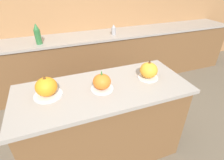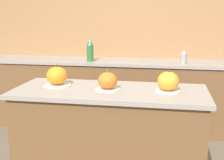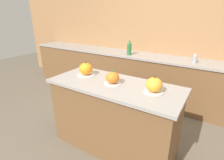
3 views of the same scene
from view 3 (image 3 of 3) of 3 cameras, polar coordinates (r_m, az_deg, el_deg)
The scene contains 9 objects.
ground_plane at distance 2.48m, azimuth 0.65°, elevation -20.40°, with size 12.00×12.00×0.00m, color #665B4C.
wall_back at distance 3.57m, azimuth 16.79°, elevation 13.89°, with size 8.00×0.06×2.50m.
kitchen_island at distance 2.21m, azimuth 0.70°, elevation -11.77°, with size 1.56×0.67×0.88m.
back_counter at distance 3.45m, azimuth 13.85°, elevation 0.15°, with size 6.00×0.60×0.89m.
pumpkin_cake_left at distance 2.29m, azimuth -8.53°, elevation 3.47°, with size 0.24×0.24×0.20m.
pumpkin_cake_center at distance 1.98m, azimuth 0.17°, elevation 0.64°, with size 0.20×0.20×0.19m.
pumpkin_cake_right at distance 1.82m, azimuth 13.54°, elevation -1.67°, with size 0.20×0.20×0.19m.
bottle_tall at distance 3.36m, azimuth 5.66°, elevation 10.51°, with size 0.08×0.08×0.29m.
bottle_short at distance 3.09m, azimuth 25.46°, elevation 6.49°, with size 0.07×0.07×0.16m.
Camera 3 is at (0.97, -1.59, 1.65)m, focal length 28.00 mm.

